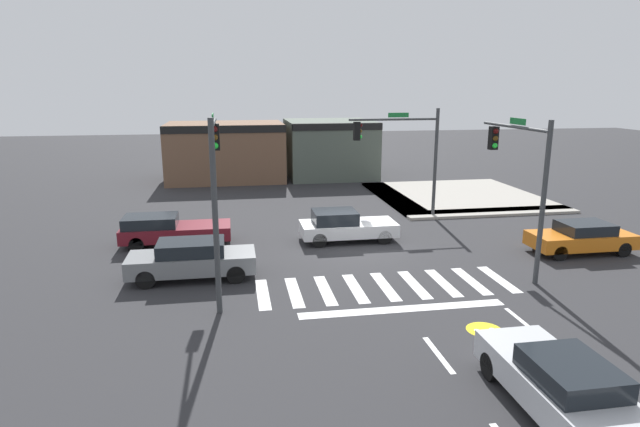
{
  "coord_description": "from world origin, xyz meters",
  "views": [
    {
      "loc": [
        -5.25,
        -21.59,
        6.99
      ],
      "look_at": [
        -1.36,
        1.47,
        1.31
      ],
      "focal_mm": 29.61,
      "sensor_mm": 36.0,
      "label": 1
    }
  ],
  "objects_px": {
    "car_white": "(345,226)",
    "car_gray": "(192,259)",
    "traffic_signal_southwest": "(215,172)",
    "car_silver": "(560,384)",
    "car_orange": "(581,237)",
    "car_maroon": "(170,229)",
    "traffic_signal_southeast": "(520,166)",
    "traffic_signal_northeast": "(403,145)"
  },
  "relations": [
    {
      "from": "traffic_signal_southeast",
      "to": "car_maroon",
      "type": "bearing_deg",
      "value": 68.05
    },
    {
      "from": "traffic_signal_southwest",
      "to": "traffic_signal_southeast",
      "type": "bearing_deg",
      "value": -86.1
    },
    {
      "from": "car_silver",
      "to": "traffic_signal_northeast",
      "type": "bearing_deg",
      "value": -6.84
    },
    {
      "from": "traffic_signal_southeast",
      "to": "car_maroon",
      "type": "height_order",
      "value": "traffic_signal_southeast"
    },
    {
      "from": "car_gray",
      "to": "traffic_signal_southwest",
      "type": "bearing_deg",
      "value": 122.17
    },
    {
      "from": "traffic_signal_northeast",
      "to": "traffic_signal_southwest",
      "type": "relative_size",
      "value": 0.96
    },
    {
      "from": "traffic_signal_northeast",
      "to": "car_white",
      "type": "bearing_deg",
      "value": 43.49
    },
    {
      "from": "traffic_signal_southeast",
      "to": "car_white",
      "type": "relative_size",
      "value": 1.34
    },
    {
      "from": "car_orange",
      "to": "car_maroon",
      "type": "height_order",
      "value": "car_maroon"
    },
    {
      "from": "traffic_signal_southwest",
      "to": "car_silver",
      "type": "bearing_deg",
      "value": -138.25
    },
    {
      "from": "car_white",
      "to": "traffic_signal_southeast",
      "type": "bearing_deg",
      "value": -40.01
    },
    {
      "from": "traffic_signal_southeast",
      "to": "traffic_signal_southwest",
      "type": "bearing_deg",
      "value": 93.9
    },
    {
      "from": "traffic_signal_southwest",
      "to": "car_gray",
      "type": "relative_size",
      "value": 1.32
    },
    {
      "from": "traffic_signal_southeast",
      "to": "car_silver",
      "type": "relative_size",
      "value": 1.34
    },
    {
      "from": "traffic_signal_northeast",
      "to": "traffic_signal_southwest",
      "type": "height_order",
      "value": "traffic_signal_southwest"
    },
    {
      "from": "car_gray",
      "to": "car_maroon",
      "type": "xyz_separation_m",
      "value": [
        -1.25,
        4.58,
        -0.05
      ]
    },
    {
      "from": "traffic_signal_southeast",
      "to": "car_gray",
      "type": "distance_m",
      "value": 12.77
    },
    {
      "from": "traffic_signal_northeast",
      "to": "car_silver",
      "type": "xyz_separation_m",
      "value": [
        -2.09,
        -17.45,
        -3.25
      ]
    },
    {
      "from": "car_maroon",
      "to": "car_white",
      "type": "bearing_deg",
      "value": -5.01
    },
    {
      "from": "traffic_signal_southwest",
      "to": "car_maroon",
      "type": "bearing_deg",
      "value": 20.12
    },
    {
      "from": "traffic_signal_southeast",
      "to": "car_orange",
      "type": "distance_m",
      "value": 5.35
    },
    {
      "from": "car_silver",
      "to": "traffic_signal_southwest",
      "type": "bearing_deg",
      "value": 41.75
    },
    {
      "from": "car_orange",
      "to": "car_white",
      "type": "bearing_deg",
      "value": -19.8
    },
    {
      "from": "traffic_signal_southeast",
      "to": "car_silver",
      "type": "height_order",
      "value": "traffic_signal_southeast"
    },
    {
      "from": "traffic_signal_southwest",
      "to": "car_silver",
      "type": "distance_m",
      "value": 11.59
    },
    {
      "from": "car_gray",
      "to": "traffic_signal_southeast",
      "type": "bearing_deg",
      "value": 175.93
    },
    {
      "from": "car_white",
      "to": "car_gray",
      "type": "bearing_deg",
      "value": -149.52
    },
    {
      "from": "traffic_signal_southeast",
      "to": "car_gray",
      "type": "xyz_separation_m",
      "value": [
        -12.3,
        0.88,
        -3.31
      ]
    },
    {
      "from": "traffic_signal_southwest",
      "to": "car_orange",
      "type": "bearing_deg",
      "value": -82.22
    },
    {
      "from": "traffic_signal_southwest",
      "to": "car_white",
      "type": "height_order",
      "value": "traffic_signal_southwest"
    },
    {
      "from": "traffic_signal_southwest",
      "to": "traffic_signal_southeast",
      "type": "relative_size",
      "value": 1.04
    },
    {
      "from": "car_orange",
      "to": "car_maroon",
      "type": "relative_size",
      "value": 0.9
    },
    {
      "from": "traffic_signal_southwest",
      "to": "car_maroon",
      "type": "relative_size",
      "value": 1.27
    },
    {
      "from": "traffic_signal_southwest",
      "to": "car_silver",
      "type": "relative_size",
      "value": 1.39
    },
    {
      "from": "car_gray",
      "to": "car_white",
      "type": "distance_m",
      "value": 7.68
    },
    {
      "from": "traffic_signal_northeast",
      "to": "car_gray",
      "type": "height_order",
      "value": "traffic_signal_northeast"
    },
    {
      "from": "traffic_signal_southwest",
      "to": "traffic_signal_southeast",
      "type": "xyz_separation_m",
      "value": [
        11.27,
        0.77,
        -0.18
      ]
    },
    {
      "from": "car_orange",
      "to": "car_maroon",
      "type": "distance_m",
      "value": 17.96
    },
    {
      "from": "car_gray",
      "to": "car_maroon",
      "type": "height_order",
      "value": "car_gray"
    },
    {
      "from": "car_orange",
      "to": "car_gray",
      "type": "height_order",
      "value": "car_gray"
    },
    {
      "from": "car_white",
      "to": "car_silver",
      "type": "height_order",
      "value": "car_white"
    },
    {
      "from": "car_silver",
      "to": "car_orange",
      "type": "bearing_deg",
      "value": -37.23
    }
  ]
}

